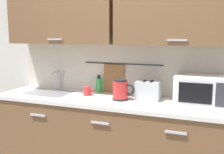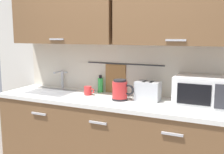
% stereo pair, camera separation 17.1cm
% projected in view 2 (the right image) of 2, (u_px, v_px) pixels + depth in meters
% --- Properties ---
extents(counter_unit, '(2.53, 0.64, 0.90)m').
position_uv_depth(counter_unit, '(111.00, 140.00, 2.78)').
color(counter_unit, brown).
rests_on(counter_unit, ground).
extents(back_wall_assembly, '(3.70, 0.41, 2.50)m').
position_uv_depth(back_wall_assembly, '(121.00, 37.00, 2.82)').
color(back_wall_assembly, silver).
rests_on(back_wall_assembly, ground).
extents(sink_faucet, '(0.09, 0.17, 0.22)m').
position_uv_depth(sink_faucet, '(61.00, 77.00, 3.21)').
color(sink_faucet, '#B2B5BA').
rests_on(sink_faucet, counter_unit).
extents(microwave, '(0.46, 0.35, 0.27)m').
position_uv_depth(microwave, '(200.00, 91.00, 2.44)').
color(microwave, white).
rests_on(microwave, counter_unit).
extents(electric_kettle, '(0.23, 0.16, 0.21)m').
position_uv_depth(electric_kettle, '(120.00, 90.00, 2.64)').
color(electric_kettle, black).
rests_on(electric_kettle, counter_unit).
extents(dish_soap_bottle, '(0.06, 0.06, 0.20)m').
position_uv_depth(dish_soap_bottle, '(100.00, 85.00, 3.01)').
color(dish_soap_bottle, green).
rests_on(dish_soap_bottle, counter_unit).
extents(mug_near_sink, '(0.12, 0.08, 0.09)m').
position_uv_depth(mug_near_sink, '(88.00, 91.00, 2.87)').
color(mug_near_sink, red).
rests_on(mug_near_sink, counter_unit).
extents(toaster, '(0.26, 0.17, 0.19)m').
position_uv_depth(toaster, '(148.00, 91.00, 2.63)').
color(toaster, '#B7BABF').
rests_on(toaster, counter_unit).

